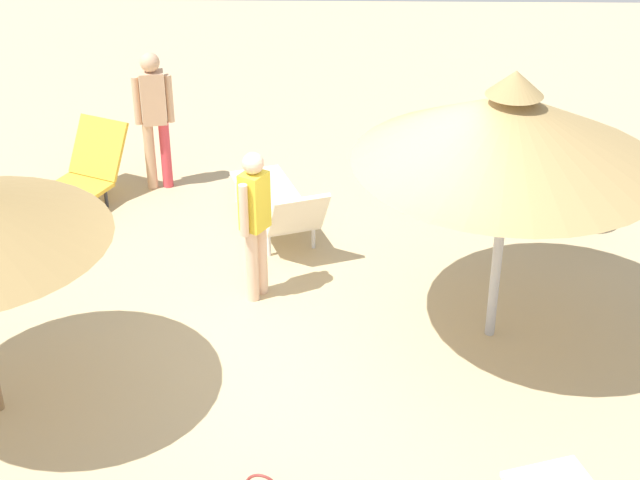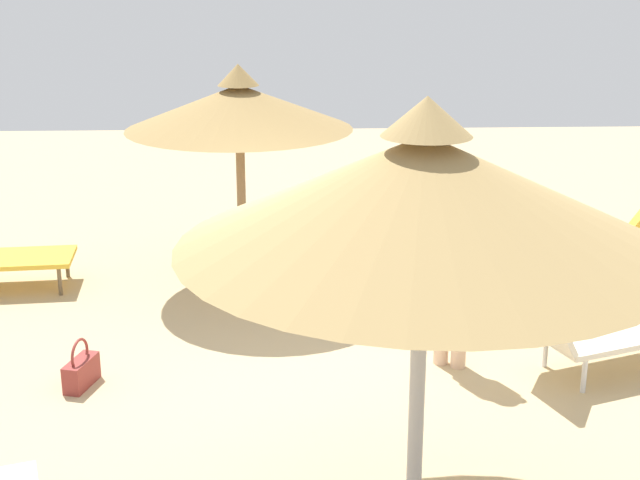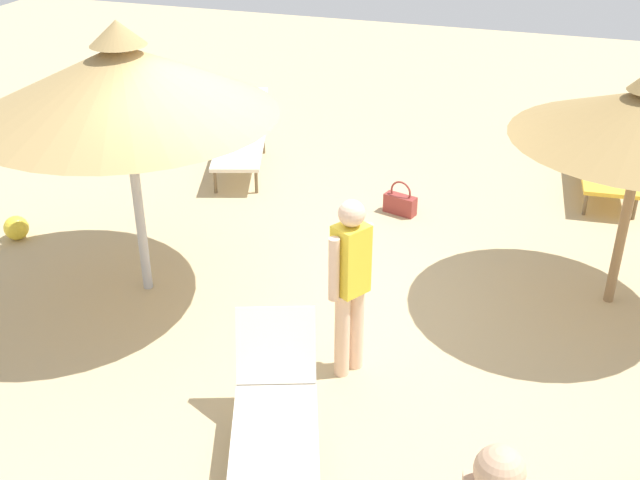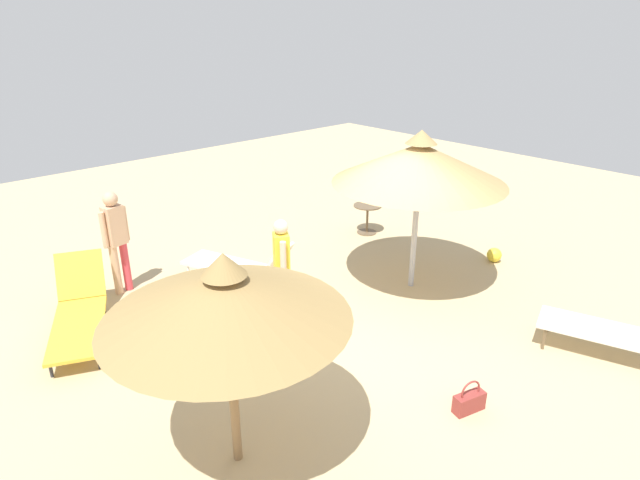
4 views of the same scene
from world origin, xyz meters
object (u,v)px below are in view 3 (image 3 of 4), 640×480
at_px(lounge_chair_center, 607,158).
at_px(beach_ball, 16,228).
at_px(parasol_umbrella_edge, 123,80).
at_px(lounge_chair_near_left, 242,137).
at_px(person_standing_near_right, 350,279).
at_px(handbag, 400,203).
at_px(lounge_chair_far_right, 275,431).

distance_m(lounge_chair_center, beach_ball, 7.28).
relative_size(parasol_umbrella_edge, lounge_chair_center, 1.40).
height_order(lounge_chair_near_left, person_standing_near_right, person_standing_near_right).
xyz_separation_m(lounge_chair_center, beach_ball, (-6.32, -3.61, -0.26)).
relative_size(lounge_chair_center, handbag, 4.74).
relative_size(handbag, beach_ball, 1.53).
bearing_deg(person_standing_near_right, lounge_chair_far_right, -96.71).
bearing_deg(handbag, lounge_chair_center, 34.47).
xyz_separation_m(lounge_chair_far_right, lounge_chair_center, (2.21, 6.05, 0.00)).
height_order(handbag, beach_ball, handbag).
distance_m(parasol_umbrella_edge, beach_ball, 2.85).
xyz_separation_m(person_standing_near_right, beach_ball, (-4.27, 1.11, -0.78)).
bearing_deg(parasol_umbrella_edge, lounge_chair_center, 42.91).
height_order(lounge_chair_center, lounge_chair_near_left, lounge_chair_center).
relative_size(lounge_chair_far_right, lounge_chair_center, 1.03).
height_order(person_standing_near_right, beach_ball, person_standing_near_right).
distance_m(lounge_chair_near_left, beach_ball, 3.23).
relative_size(lounge_chair_far_right, person_standing_near_right, 1.28).
bearing_deg(beach_ball, handbag, 26.77).
relative_size(parasol_umbrella_edge, handbag, 6.62).
height_order(lounge_chair_center, person_standing_near_right, person_standing_near_right).
bearing_deg(lounge_chair_center, parasol_umbrella_edge, -137.09).
bearing_deg(lounge_chair_center, lounge_chair_far_right, -110.03).
relative_size(lounge_chair_center, beach_ball, 7.25).
distance_m(person_standing_near_right, handbag, 3.23).
bearing_deg(beach_ball, parasol_umbrella_edge, -13.40).
distance_m(parasol_umbrella_edge, lounge_chair_far_right, 3.44).
bearing_deg(lounge_chair_center, person_standing_near_right, -113.47).
bearing_deg(handbag, lounge_chair_near_left, 161.66).
height_order(parasol_umbrella_edge, lounge_chair_center, parasol_umbrella_edge).
bearing_deg(person_standing_near_right, parasol_umbrella_edge, 164.47).
bearing_deg(handbag, lounge_chair_far_right, -88.45).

